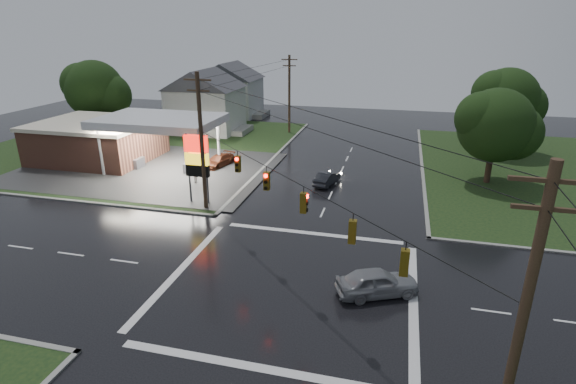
% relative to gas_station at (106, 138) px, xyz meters
% --- Properties ---
extents(ground, '(120.00, 120.00, 0.00)m').
position_rel_gas_station_xyz_m(ground, '(25.68, -19.70, -2.55)').
color(ground, black).
rests_on(ground, ground).
extents(grass_nw, '(36.00, 36.00, 0.08)m').
position_rel_gas_station_xyz_m(grass_nw, '(-0.32, 6.30, -2.51)').
color(grass_nw, black).
rests_on(grass_nw, ground).
extents(gas_station, '(26.20, 18.00, 5.60)m').
position_rel_gas_station_xyz_m(gas_station, '(0.00, 0.00, 0.00)').
color(gas_station, '#2D2D2D').
rests_on(gas_station, ground).
extents(pylon_sign, '(2.00, 0.35, 6.00)m').
position_rel_gas_station_xyz_m(pylon_sign, '(15.18, -9.20, 1.46)').
color(pylon_sign, '#59595E').
rests_on(pylon_sign, ground).
extents(utility_pole_nw, '(2.20, 0.32, 11.00)m').
position_rel_gas_station_xyz_m(utility_pole_nw, '(16.18, -10.20, 3.17)').
color(utility_pole_nw, '#382619').
rests_on(utility_pole_nw, ground).
extents(utility_pole_se, '(2.20, 0.32, 11.00)m').
position_rel_gas_station_xyz_m(utility_pole_se, '(35.18, -29.20, 3.17)').
color(utility_pole_se, '#382619').
rests_on(utility_pole_se, ground).
extents(utility_pole_n, '(2.20, 0.32, 10.50)m').
position_rel_gas_station_xyz_m(utility_pole_n, '(16.18, 18.30, 2.92)').
color(utility_pole_n, '#382619').
rests_on(utility_pole_n, ground).
extents(traffic_signals, '(26.87, 26.87, 1.47)m').
position_rel_gas_station_xyz_m(traffic_signals, '(25.69, -19.72, 3.93)').
color(traffic_signals, black).
rests_on(traffic_signals, ground).
extents(house_near, '(11.05, 8.48, 8.60)m').
position_rel_gas_station_xyz_m(house_near, '(4.73, 16.30, 1.86)').
color(house_near, silver).
rests_on(house_near, ground).
extents(house_far, '(11.05, 8.48, 8.60)m').
position_rel_gas_station_xyz_m(house_far, '(3.73, 28.30, 1.86)').
color(house_far, silver).
rests_on(house_far, ground).
extents(tree_nw_behind, '(8.93, 7.60, 10.00)m').
position_rel_gas_station_xyz_m(tree_nw_behind, '(-8.17, 10.29, 3.63)').
color(tree_nw_behind, black).
rests_on(tree_nw_behind, ground).
extents(tree_ne_near, '(7.99, 6.80, 8.98)m').
position_rel_gas_station_xyz_m(tree_ne_near, '(39.82, 2.29, 3.01)').
color(tree_ne_near, black).
rests_on(tree_ne_near, ground).
extents(tree_ne_far, '(8.46, 7.20, 9.80)m').
position_rel_gas_station_xyz_m(tree_ne_far, '(42.83, 14.29, 3.63)').
color(tree_ne_far, black).
rests_on(tree_ne_far, ground).
extents(car_north, '(2.19, 4.01, 1.25)m').
position_rel_gas_station_xyz_m(car_north, '(24.88, -1.91, -1.92)').
color(car_north, black).
rests_on(car_north, ground).
extents(car_crossing, '(4.96, 3.60, 1.57)m').
position_rel_gas_station_xyz_m(car_crossing, '(30.65, -19.56, -1.76)').
color(car_crossing, gray).
rests_on(car_crossing, ground).
extents(car_pump, '(2.77, 4.58, 1.24)m').
position_rel_gas_station_xyz_m(car_pump, '(12.68, 1.04, -1.93)').
color(car_pump, '#512212').
rests_on(car_pump, ground).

